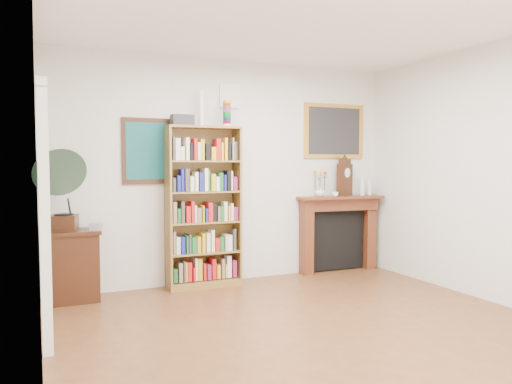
% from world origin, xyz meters
% --- Properties ---
extents(room, '(4.51, 5.01, 2.81)m').
position_xyz_m(room, '(0.00, 0.00, 1.40)').
color(room, '#57301A').
rests_on(room, ground).
extents(door_casing, '(0.08, 1.02, 2.17)m').
position_xyz_m(door_casing, '(-2.21, 1.20, 1.26)').
color(door_casing, white).
rests_on(door_casing, left_wall).
extents(teal_poster, '(0.58, 0.04, 0.78)m').
position_xyz_m(teal_poster, '(-1.05, 2.48, 1.65)').
color(teal_poster, black).
rests_on(teal_poster, back_wall).
extents(small_picture, '(0.26, 0.04, 0.30)m').
position_xyz_m(small_picture, '(0.00, 2.48, 2.35)').
color(small_picture, white).
rests_on(small_picture, back_wall).
extents(gilt_painting, '(0.95, 0.04, 0.75)m').
position_xyz_m(gilt_painting, '(1.55, 2.48, 1.95)').
color(gilt_painting, gold).
rests_on(gilt_painting, back_wall).
extents(bookshelf, '(0.90, 0.33, 2.25)m').
position_xyz_m(bookshelf, '(-0.40, 2.32, 1.09)').
color(bookshelf, brown).
rests_on(bookshelf, floor).
extents(side_cabinet, '(0.58, 0.42, 0.78)m').
position_xyz_m(side_cabinet, '(-1.91, 2.27, 0.39)').
color(side_cabinet, black).
rests_on(side_cabinet, floor).
extents(fireplace, '(1.26, 0.37, 1.05)m').
position_xyz_m(fireplace, '(1.58, 2.41, 0.61)').
color(fireplace, '#4D1D12').
rests_on(fireplace, floor).
extents(gramophone, '(0.68, 0.77, 0.88)m').
position_xyz_m(gramophone, '(-1.99, 2.17, 1.28)').
color(gramophone, black).
rests_on(gramophone, side_cabinet).
extents(cd_stack, '(0.15, 0.15, 0.08)m').
position_xyz_m(cd_stack, '(-1.68, 2.17, 0.82)').
color(cd_stack, '#B9B9C6').
rests_on(cd_stack, side_cabinet).
extents(mantel_clock, '(0.25, 0.20, 0.51)m').
position_xyz_m(mantel_clock, '(1.66, 2.37, 1.30)').
color(mantel_clock, black).
rests_on(mantel_clock, fireplace).
extents(flower_vase, '(0.15, 0.15, 0.13)m').
position_xyz_m(flower_vase, '(1.27, 2.38, 1.12)').
color(flower_vase, white).
rests_on(flower_vase, fireplace).
extents(teacup, '(0.10, 0.10, 0.06)m').
position_xyz_m(teacup, '(1.45, 2.27, 1.08)').
color(teacup, white).
rests_on(teacup, fireplace).
extents(bottle_left, '(0.07, 0.07, 0.24)m').
position_xyz_m(bottle_left, '(1.94, 2.35, 1.17)').
color(bottle_left, silver).
rests_on(bottle_left, fireplace).
extents(bottle_right, '(0.06, 0.06, 0.20)m').
position_xyz_m(bottle_right, '(2.07, 2.36, 1.15)').
color(bottle_right, silver).
rests_on(bottle_right, fireplace).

